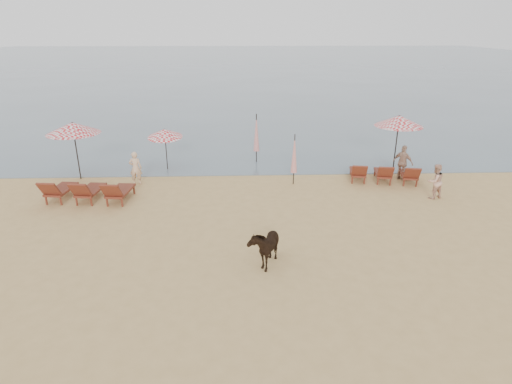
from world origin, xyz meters
TOP-DOWN VIEW (x-y plane):
  - ground at (0.00, 0.00)m, footprint 120.00×120.00m
  - sea at (0.00, 80.00)m, footprint 160.00×140.00m
  - lounger_cluster_left at (-6.76, 7.01)m, footprint 3.43×2.25m
  - lounger_cluster_right at (5.97, 8.86)m, footprint 3.21×2.25m
  - umbrella_open_left_a at (-8.06, 9.85)m, footprint 2.37×2.37m
  - umbrella_open_left_b at (-4.20, 11.08)m, footprint 1.68×1.72m
  - umbrella_open_right at (7.01, 10.48)m, footprint 2.27×2.27m
  - umbrella_closed_left at (0.29, 12.14)m, footprint 0.31×0.31m
  - umbrella_closed_right at (1.84, 8.76)m, footprint 0.28×0.28m
  - cow at (0.15, 1.89)m, footprint 1.14×1.60m
  - beachgoer_left at (-5.26, 9.05)m, footprint 0.57×0.38m
  - beachgoer_right_a at (7.45, 6.86)m, footprint 0.86×0.76m
  - beachgoer_right_b at (6.95, 9.21)m, footprint 0.96×0.95m

SIDE VIEW (x-z plane):
  - ground at x=0.00m, z-range 0.00..0.00m
  - sea at x=0.00m, z-range -0.03..0.03m
  - lounger_cluster_right at x=5.97m, z-range 0.13..0.77m
  - lounger_cluster_left at x=-6.76m, z-range 0.14..0.85m
  - cow at x=0.15m, z-range 0.00..1.23m
  - beachgoer_right_a at x=7.45m, z-range 0.00..1.47m
  - beachgoer_left at x=-5.26m, z-range 0.00..1.52m
  - beachgoer_right_b at x=6.95m, z-range 0.00..1.63m
  - umbrella_closed_right at x=1.84m, z-range 0.27..2.58m
  - umbrella_closed_left at x=0.29m, z-range 0.29..2.86m
  - umbrella_open_left_b at x=-4.20m, z-range 0.78..2.93m
  - umbrella_open_left_a at x=-8.06m, z-range 1.07..3.77m
  - umbrella_open_right at x=7.01m, z-range 1.11..3.88m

